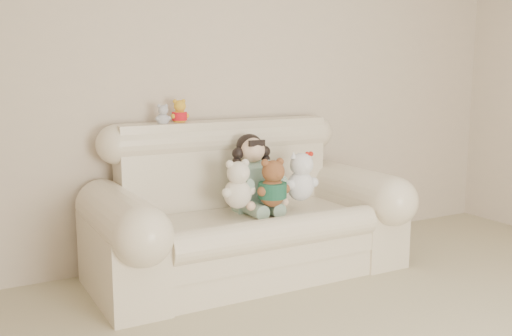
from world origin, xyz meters
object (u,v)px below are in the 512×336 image
(seated_child, at_px, (252,172))
(cream_teddy, at_px, (238,179))
(white_cat, at_px, (301,171))
(sofa, at_px, (249,200))
(brown_teddy, at_px, (272,178))

(seated_child, distance_m, cream_teddy, 0.27)
(white_cat, bearing_deg, sofa, 154.17)
(brown_teddy, relative_size, cream_teddy, 1.00)
(cream_teddy, bearing_deg, white_cat, 20.24)
(seated_child, distance_m, brown_teddy, 0.25)
(brown_teddy, relative_size, white_cat, 0.93)
(sofa, distance_m, white_cat, 0.41)
(sofa, height_order, brown_teddy, sofa)
(sofa, bearing_deg, seated_child, 49.41)
(seated_child, bearing_deg, brown_teddy, -79.25)
(white_cat, relative_size, cream_teddy, 1.08)
(brown_teddy, bearing_deg, white_cat, 12.20)
(seated_child, bearing_deg, cream_teddy, -132.18)
(sofa, xyz_separation_m, brown_teddy, (0.09, -0.17, 0.17))
(white_cat, bearing_deg, cream_teddy, 169.83)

